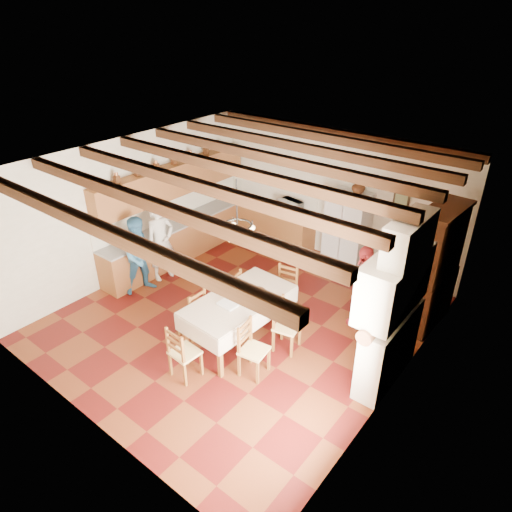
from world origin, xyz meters
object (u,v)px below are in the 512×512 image
(dining_table, at_px, (239,303))
(microwave, at_px, (289,207))
(refrigerator, at_px, (348,230))
(person_woman_red, at_px, (363,286))
(hutch, at_px, (434,268))
(chair_left_near, at_px, (192,312))
(chair_end_far, at_px, (284,291))
(chair_right_far, at_px, (287,326))
(chair_right_near, at_px, (254,350))
(person_woman_blue, at_px, (141,255))
(chair_end_near, at_px, (185,351))
(chair_left_far, at_px, (228,293))
(person_man, at_px, (161,242))

(dining_table, xyz_separation_m, microwave, (-1.37, 3.47, 0.27))
(refrigerator, bearing_deg, person_woman_red, -54.17)
(hutch, relative_size, chair_left_near, 2.42)
(chair_end_far, bearing_deg, hutch, 21.20)
(chair_right_far, xyz_separation_m, microwave, (-2.16, 3.15, 0.58))
(hutch, distance_m, chair_end_far, 2.73)
(chair_left_near, xyz_separation_m, chair_right_far, (1.56, 0.73, 0.00))
(chair_right_near, bearing_deg, chair_end_far, 11.90)
(dining_table, distance_m, chair_end_far, 1.21)
(chair_right_near, relative_size, microwave, 1.68)
(chair_right_far, height_order, microwave, microwave)
(person_woman_blue, bearing_deg, chair_right_far, -65.91)
(refrigerator, relative_size, chair_end_near, 1.86)
(chair_left_far, distance_m, person_man, 2.07)
(person_man, relative_size, person_woman_red, 1.07)
(chair_end_far, bearing_deg, chair_right_far, -62.86)
(chair_end_near, bearing_deg, refrigerator, -89.33)
(dining_table, distance_m, chair_left_far, 0.85)
(refrigerator, relative_size, person_woman_red, 1.11)
(chair_left_near, relative_size, person_woman_blue, 0.58)
(person_woman_blue, bearing_deg, chair_left_near, -84.00)
(refrigerator, relative_size, chair_left_far, 1.86)
(person_woman_blue, height_order, person_woman_red, person_woman_blue)
(hutch, height_order, chair_left_near, hutch)
(dining_table, relative_size, person_woman_blue, 1.23)
(microwave, bearing_deg, chair_left_far, -65.57)
(hutch, bearing_deg, chair_right_far, -121.08)
(person_woman_blue, xyz_separation_m, person_woman_red, (4.03, 1.76, -0.02))
(refrigerator, relative_size, dining_table, 0.88)
(chair_left_far, relative_size, chair_end_near, 1.00)
(chair_end_near, bearing_deg, hutch, -119.13)
(refrigerator, height_order, chair_left_far, refrigerator)
(chair_right_far, bearing_deg, microwave, 23.04)
(person_woman_blue, distance_m, person_woman_red, 4.40)
(chair_right_far, relative_size, microwave, 1.68)
(chair_right_near, xyz_separation_m, person_woman_blue, (-3.33, 0.52, 0.35))
(chair_left_near, distance_m, microwave, 3.97)
(chair_left_far, distance_m, chair_right_near, 1.69)
(chair_right_far, height_order, chair_end_near, same)
(refrigerator, height_order, chair_end_near, refrigerator)
(chair_left_far, height_order, chair_right_far, same)
(person_woman_red, bearing_deg, dining_table, -46.09)
(chair_end_near, xyz_separation_m, microwave, (-1.28, 4.69, 0.58))
(refrigerator, distance_m, hutch, 2.42)
(person_man, distance_m, microwave, 3.15)
(chair_left_near, xyz_separation_m, person_man, (-1.92, 1.02, 0.39))
(chair_left_far, bearing_deg, chair_end_near, 8.58)
(hutch, distance_m, chair_left_far, 3.76)
(chair_left_far, height_order, person_woman_blue, person_woman_blue)
(hutch, xyz_separation_m, chair_left_near, (-3.14, -2.99, -0.68))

